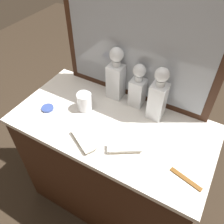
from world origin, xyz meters
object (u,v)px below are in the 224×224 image
porcelain_dish (48,108)px  tortoiseshell_comb (186,179)px  crystal_decanter_rear (116,78)px  crystal_tumbler_far_left (85,102)px  crystal_decanter_front (138,89)px  crystal_decanter_center (158,99)px  silver_brush_center (124,148)px  silver_brush_right (83,140)px

porcelain_dish → tortoiseshell_comb: size_ratio=0.46×
crystal_decanter_rear → porcelain_dish: bearing=-132.9°
crystal_tumbler_far_left → crystal_decanter_front: bearing=38.0°
crystal_decanter_rear → tortoiseshell_comb: 0.64m
crystal_decanter_center → crystal_decanter_front: crystal_decanter_center is taller
crystal_decanter_front → silver_brush_center: 0.35m
crystal_tumbler_far_left → silver_brush_right: size_ratio=0.58×
crystal_decanter_rear → porcelain_dish: crystal_decanter_rear is taller
crystal_tumbler_far_left → silver_brush_center: crystal_tumbler_far_left is taller
crystal_decanter_front → silver_brush_center: size_ratio=1.55×
crystal_tumbler_far_left → porcelain_dish: crystal_tumbler_far_left is taller
crystal_decanter_center → porcelain_dish: 0.60m
silver_brush_center → silver_brush_right: bearing=-164.1°
tortoiseshell_comb → silver_brush_right: bearing=-174.6°
crystal_decanter_center → silver_brush_center: bearing=-97.5°
tortoiseshell_comb → crystal_tumbler_far_left: bearing=166.1°
porcelain_dish → tortoiseshell_comb: porcelain_dish is taller
silver_brush_right → silver_brush_center: bearing=15.9°
tortoiseshell_comb → crystal_decanter_front: bearing=139.5°
crystal_decanter_center → porcelain_dish: (-0.54, -0.25, -0.12)m
crystal_decanter_center → crystal_decanter_front: (-0.13, 0.04, -0.02)m
silver_brush_center → tortoiseshell_comb: 0.30m
crystal_decanter_front → silver_brush_center: crystal_decanter_front is taller
silver_brush_right → porcelain_dish: silver_brush_right is taller
crystal_decanter_rear → porcelain_dish: size_ratio=4.57×
silver_brush_right → porcelain_dish: size_ratio=2.58×
crystal_decanter_center → crystal_tumbler_far_left: (-0.36, -0.14, -0.08)m
crystal_decanter_center → silver_brush_right: crystal_decanter_center is taller
silver_brush_center → crystal_tumbler_far_left: bearing=155.8°
porcelain_dish → crystal_decanter_center: bearing=24.6°
silver_brush_center → silver_brush_right: size_ratio=0.95×
crystal_decanter_center → crystal_decanter_front: 0.14m
crystal_tumbler_far_left → silver_brush_right: bearing=-57.4°
silver_brush_right → tortoiseshell_comb: silver_brush_right is taller
crystal_decanter_center → porcelain_dish: bearing=-155.4°
silver_brush_center → tortoiseshell_comb: size_ratio=1.11×
tortoiseshell_comb → porcelain_dish: bearing=176.7°
porcelain_dish → crystal_decanter_rear: bearing=47.1°
silver_brush_right → porcelain_dish: 0.32m
crystal_decanter_front → porcelain_dish: bearing=-145.0°
crystal_decanter_rear → silver_brush_center: (0.23, -0.33, -0.11)m
crystal_decanter_rear → crystal_decanter_front: crystal_decanter_rear is taller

